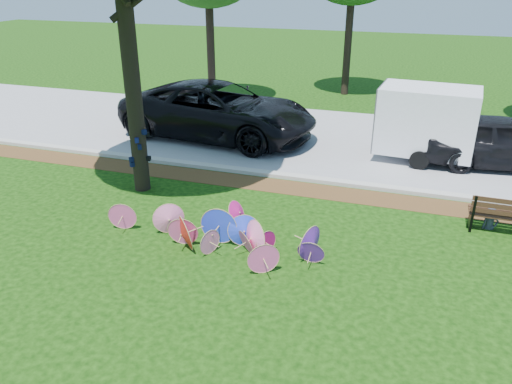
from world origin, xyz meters
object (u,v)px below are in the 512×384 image
at_px(park_bench, 509,214).
at_px(cargo_trailer, 427,120).
at_px(black_van, 219,111).
at_px(person_left, 493,208).
at_px(dark_pickup, 502,142).
at_px(parasol_pile, 225,232).

bearing_deg(park_bench, cargo_trailer, 114.96).
relative_size(black_van, person_left, 6.62).
distance_m(black_van, park_bench, 10.49).
distance_m(black_van, cargo_trailer, 7.31).
relative_size(dark_pickup, cargo_trailer, 1.64).
xyz_separation_m(black_van, dark_pickup, (9.63, -0.08, -0.17)).
xyz_separation_m(parasol_pile, park_bench, (6.15, 2.78, 0.10)).
bearing_deg(dark_pickup, person_left, 164.50).
xyz_separation_m(parasol_pile, black_van, (-3.18, 7.53, 0.63)).
height_order(parasol_pile, dark_pickup, dark_pickup).
xyz_separation_m(cargo_trailer, person_left, (1.69, -4.53, -0.80)).
bearing_deg(cargo_trailer, black_van, -176.49).
height_order(cargo_trailer, person_left, cargo_trailer).
bearing_deg(dark_pickup, cargo_trailer, 84.48).
xyz_separation_m(black_van, person_left, (8.99, -4.70, -0.46)).
bearing_deg(parasol_pile, black_van, 112.91).
xyz_separation_m(dark_pickup, person_left, (-0.64, -4.62, -0.29)).
xyz_separation_m(black_van, cargo_trailer, (7.30, -0.16, 0.34)).
distance_m(black_van, dark_pickup, 9.63).
bearing_deg(person_left, dark_pickup, 67.35).
height_order(black_van, person_left, black_van).
xyz_separation_m(parasol_pile, cargo_trailer, (4.12, 7.36, 0.97)).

